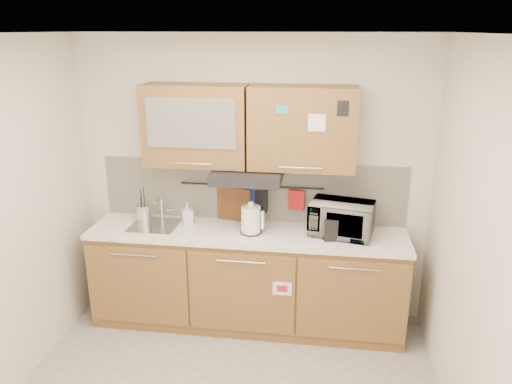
% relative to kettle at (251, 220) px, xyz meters
% --- Properties ---
extents(ceiling, '(3.20, 3.20, 0.00)m').
position_rel_kettle_xyz_m(ceiling, '(-0.04, -1.16, 1.56)').
color(ceiling, white).
rests_on(ceiling, wall_back).
extents(wall_back, '(3.20, 0.00, 3.20)m').
position_rel_kettle_xyz_m(wall_back, '(-0.04, 0.34, 0.26)').
color(wall_back, silver).
rests_on(wall_back, ground).
extents(wall_right, '(0.00, 3.00, 3.00)m').
position_rel_kettle_xyz_m(wall_right, '(1.56, -1.16, 0.26)').
color(wall_right, silver).
rests_on(wall_right, ground).
extents(base_cabinet, '(2.80, 0.64, 0.88)m').
position_rel_kettle_xyz_m(base_cabinet, '(-0.04, 0.03, -0.63)').
color(base_cabinet, brown).
rests_on(base_cabinet, floor).
extents(countertop, '(2.82, 0.62, 0.04)m').
position_rel_kettle_xyz_m(countertop, '(-0.04, 0.03, -0.14)').
color(countertop, white).
rests_on(countertop, base_cabinet).
extents(backsplash, '(2.80, 0.02, 0.56)m').
position_rel_kettle_xyz_m(backsplash, '(-0.04, 0.33, 0.16)').
color(backsplash, silver).
rests_on(backsplash, countertop).
extents(upper_cabinets, '(1.82, 0.37, 0.70)m').
position_rel_kettle_xyz_m(upper_cabinets, '(-0.05, 0.16, 0.79)').
color(upper_cabinets, brown).
rests_on(upper_cabinets, wall_back).
extents(range_hood, '(0.60, 0.46, 0.10)m').
position_rel_kettle_xyz_m(range_hood, '(-0.04, 0.09, 0.38)').
color(range_hood, black).
rests_on(range_hood, upper_cabinets).
extents(sink, '(0.42, 0.40, 0.26)m').
position_rel_kettle_xyz_m(sink, '(-0.89, 0.05, -0.11)').
color(sink, silver).
rests_on(sink, countertop).
extents(utensil_rail, '(1.30, 0.02, 0.02)m').
position_rel_kettle_xyz_m(utensil_rail, '(-0.04, 0.29, 0.22)').
color(utensil_rail, black).
rests_on(utensil_rail, backsplash).
extents(utensil_crock, '(0.15, 0.15, 0.34)m').
position_rel_kettle_xyz_m(utensil_crock, '(-1.02, 0.12, -0.03)').
color(utensil_crock, silver).
rests_on(utensil_crock, countertop).
extents(kettle, '(0.21, 0.19, 0.30)m').
position_rel_kettle_xyz_m(kettle, '(0.00, 0.00, 0.00)').
color(kettle, white).
rests_on(kettle, countertop).
extents(toaster, '(0.27, 0.19, 0.19)m').
position_rel_kettle_xyz_m(toaster, '(0.75, -0.02, -0.02)').
color(toaster, black).
rests_on(toaster, countertop).
extents(microwave, '(0.59, 0.46, 0.29)m').
position_rel_kettle_xyz_m(microwave, '(0.78, 0.08, 0.03)').
color(microwave, '#999999').
rests_on(microwave, countertop).
extents(soap_bottle, '(0.12, 0.12, 0.20)m').
position_rel_kettle_xyz_m(soap_bottle, '(-0.61, 0.13, -0.02)').
color(soap_bottle, '#999999').
rests_on(soap_bottle, countertop).
extents(cutting_board, '(0.33, 0.11, 0.41)m').
position_rel_kettle_xyz_m(cutting_board, '(-0.20, 0.28, -0.00)').
color(cutting_board, brown).
rests_on(cutting_board, utensil_rail).
extents(oven_mitt, '(0.13, 0.08, 0.21)m').
position_rel_kettle_xyz_m(oven_mitt, '(-0.04, 0.28, 0.10)').
color(oven_mitt, navy).
rests_on(oven_mitt, utensil_rail).
extents(dark_pouch, '(0.14, 0.09, 0.22)m').
position_rel_kettle_xyz_m(dark_pouch, '(0.04, 0.28, 0.09)').
color(dark_pouch, black).
rests_on(dark_pouch, utensil_rail).
extents(pot_holder, '(0.15, 0.06, 0.18)m').
position_rel_kettle_xyz_m(pot_holder, '(0.37, 0.28, 0.11)').
color(pot_holder, red).
rests_on(pot_holder, utensil_rail).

